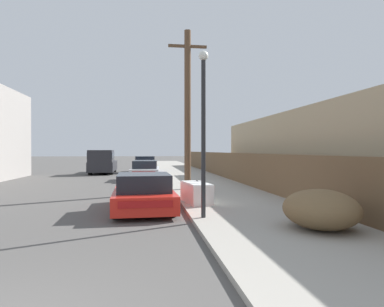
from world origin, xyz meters
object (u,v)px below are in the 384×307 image
object	(u,v)px
car_parked_far	(144,165)
street_lamp	(203,120)
car_parked_mid	(145,170)
pickup_truck	(102,162)
discarded_fridge	(196,192)
brush_pile	(321,209)
parked_sports_car_red	(143,193)
utility_pole	(188,107)

from	to	relation	value
car_parked_far	street_lamp	world-z (taller)	street_lamp
car_parked_mid	pickup_truck	xyz separation A→B (m)	(-3.48, 6.16, 0.36)
car_parked_mid	car_parked_far	size ratio (longest dim) A/B	1.11
discarded_fridge	brush_pile	xyz separation A→B (m)	(2.23, -4.33, 0.11)
discarded_fridge	car_parked_far	distance (m)	18.46
car_parked_far	brush_pile	world-z (taller)	car_parked_far
parked_sports_car_red	pickup_truck	size ratio (longest dim) A/B	0.78
utility_pole	parked_sports_car_red	bearing A→B (deg)	-112.81
car_parked_mid	utility_pole	xyz separation A→B (m)	(1.94, -6.74, 3.33)
pickup_truck	brush_pile	size ratio (longest dim) A/B	2.75
parked_sports_car_red	pickup_truck	xyz separation A→B (m)	(-3.39, 17.73, 0.42)
car_parked_far	pickup_truck	world-z (taller)	pickup_truck
car_parked_mid	parked_sports_car_red	bearing A→B (deg)	-87.63
parked_sports_car_red	pickup_truck	world-z (taller)	pickup_truck
pickup_truck	utility_pole	bearing A→B (deg)	112.12
pickup_truck	utility_pole	size ratio (longest dim) A/B	0.71
car_parked_mid	street_lamp	distance (m)	13.80
pickup_truck	discarded_fridge	bearing A→B (deg)	106.25
parked_sports_car_red	street_lamp	world-z (taller)	street_lamp
discarded_fridge	pickup_truck	size ratio (longest dim) A/B	0.35
pickup_truck	brush_pile	distance (m)	22.66
utility_pole	street_lamp	bearing A→B (deg)	-93.62
parked_sports_car_red	utility_pole	distance (m)	6.24
discarded_fridge	car_parked_mid	xyz separation A→B (m)	(-1.71, 10.92, 0.14)
car_parked_mid	utility_pole	size ratio (longest dim) A/B	0.63
car_parked_far	car_parked_mid	bearing A→B (deg)	-92.22
parked_sports_car_red	brush_pile	size ratio (longest dim) A/B	2.14
utility_pole	brush_pile	distance (m)	9.36
pickup_truck	utility_pole	distance (m)	14.31
car_parked_mid	car_parked_far	distance (m)	7.45
brush_pile	car_parked_far	bearing A→B (deg)	100.05
pickup_truck	brush_pile	xyz separation A→B (m)	(7.43, -21.41, -0.39)
car_parked_mid	pickup_truck	bearing A→B (deg)	122.31
discarded_fridge	utility_pole	size ratio (longest dim) A/B	0.25
parked_sports_car_red	brush_pile	distance (m)	5.46
car_parked_mid	discarded_fridge	bearing A→B (deg)	-78.25
discarded_fridge	street_lamp	distance (m)	3.48
car_parked_mid	brush_pile	world-z (taller)	car_parked_mid
discarded_fridge	street_lamp	world-z (taller)	street_lamp
street_lamp	parked_sports_car_red	bearing A→B (deg)	128.90
discarded_fridge	car_parked_mid	world-z (taller)	car_parked_mid
street_lamp	car_parked_far	bearing A→B (deg)	94.32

